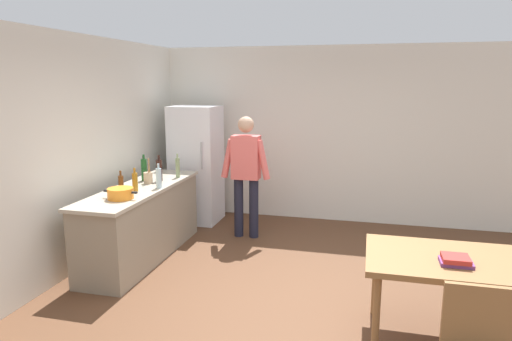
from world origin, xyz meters
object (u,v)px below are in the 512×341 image
at_px(cooking_pot, 121,193).
at_px(bottle_water_clear, 159,178).
at_px(bottle_vinegar_tall, 178,167).
at_px(person, 246,169).
at_px(dining_table, 454,267).
at_px(book_stack, 456,260).
at_px(bottle_wine_green, 144,169).
at_px(utensil_jar, 148,177).
at_px(bottle_beer_brown, 121,184).
at_px(bottle_oil_amber, 135,182).
at_px(bottle_wine_dark, 159,170).
at_px(refrigerator, 196,164).

distance_m(cooking_pot, bottle_water_clear, 0.60).
bearing_deg(bottle_vinegar_tall, person, 26.18).
bearing_deg(person, dining_table, -42.41).
bearing_deg(book_stack, bottle_wine_green, 155.65).
xyz_separation_m(dining_table, utensil_jar, (-3.40, 1.31, 0.31)).
bearing_deg(bottle_vinegar_tall, book_stack, -30.54).
bearing_deg(bottle_beer_brown, book_stack, -14.85).
height_order(cooking_pot, bottle_wine_green, bottle_wine_green).
bearing_deg(bottle_oil_amber, bottle_wine_dark, 88.13).
height_order(bottle_beer_brown, bottle_wine_green, bottle_wine_green).
xyz_separation_m(bottle_wine_dark, bottle_wine_green, (-0.21, -0.01, 0.00)).
relative_size(dining_table, bottle_oil_amber, 5.00).
height_order(refrigerator, person, refrigerator).
relative_size(utensil_jar, bottle_water_clear, 1.07).
height_order(cooking_pot, bottle_water_clear, bottle_water_clear).
bearing_deg(bottle_wine_dark, bottle_vinegar_tall, 62.98).
bearing_deg(book_stack, cooking_pot, 168.62).
height_order(bottle_beer_brown, book_stack, bottle_beer_brown).
bearing_deg(bottle_wine_green, refrigerator, 79.54).
xyz_separation_m(person, bottle_water_clear, (-0.80, -1.04, 0.05)).
relative_size(bottle_vinegar_tall, bottle_water_clear, 1.07).
xyz_separation_m(cooking_pot, bottle_oil_amber, (-0.01, 0.34, 0.06)).
height_order(dining_table, bottle_water_clear, bottle_water_clear).
bearing_deg(bottle_wine_green, bottle_vinegar_tall, 38.96).
bearing_deg(bottle_oil_amber, utensil_jar, 97.74).
bearing_deg(bottle_wine_dark, bottle_oil_amber, -91.87).
bearing_deg(dining_table, bottle_water_clear, 160.66).
distance_m(utensil_jar, bottle_vinegar_tall, 0.48).
height_order(dining_table, bottle_beer_brown, bottle_beer_brown).
xyz_separation_m(bottle_beer_brown, bottle_water_clear, (0.32, 0.32, 0.02)).
relative_size(refrigerator, dining_table, 1.29).
bearing_deg(refrigerator, bottle_oil_amber, -91.28).
relative_size(bottle_vinegar_tall, bottle_wine_green, 0.94).
relative_size(person, bottle_oil_amber, 6.07).
xyz_separation_m(person, bottle_beer_brown, (-1.12, -1.36, 0.03)).
relative_size(dining_table, bottle_beer_brown, 5.38).
relative_size(dining_table, bottle_water_clear, 4.67).
distance_m(bottle_wine_dark, bottle_beer_brown, 0.70).
relative_size(bottle_wine_dark, bottle_wine_green, 1.00).
xyz_separation_m(refrigerator, dining_table, (3.30, -2.70, -0.23)).
xyz_separation_m(person, bottle_vinegar_tall, (-0.83, -0.41, 0.06)).
bearing_deg(bottle_oil_amber, refrigerator, 88.72).
height_order(person, bottle_beer_brown, person).
relative_size(bottle_wine_dark, book_stack, 1.39).
bearing_deg(refrigerator, person, -30.23).
xyz_separation_m(bottle_wine_dark, bottle_oil_amber, (-0.02, -0.59, -0.03)).
distance_m(utensil_jar, bottle_beer_brown, 0.53).
distance_m(refrigerator, dining_table, 4.27).
bearing_deg(bottle_oil_amber, dining_table, -14.68).
bearing_deg(bottle_wine_green, utensil_jar, -48.60).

